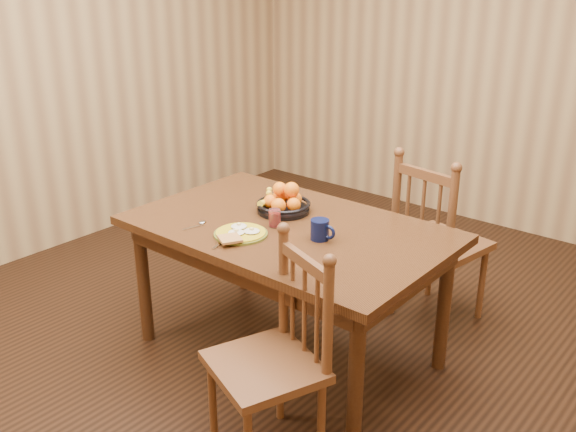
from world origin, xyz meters
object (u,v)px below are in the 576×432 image
Objects in this scene: breakfast_plate at (240,233)px; chair_far at (436,242)px; chair_near at (274,360)px; fruit_bowl at (283,202)px; dining_table at (288,241)px; coffee_mug at (321,230)px.

chair_far is at bearing 64.26° from breakfast_plate.
chair_near is 3.12× the size of breakfast_plate.
dining_table is at bearing -42.71° from fruit_bowl.
coffee_mug is 0.41× the size of fruit_bowl.
coffee_mug is at bearing -24.59° from fruit_bowl.
chair_far is at bearing 50.54° from fruit_bowl.
coffee_mug is at bearing -9.62° from dining_table.
coffee_mug is (0.23, -0.04, 0.14)m from dining_table.
breakfast_plate is at bearing 73.94° from chair_far.
fruit_bowl is (-0.57, -0.69, 0.31)m from chair_far.
chair_far reaches higher than coffee_mug.
fruit_bowl reaches higher than dining_table.
fruit_bowl is (-0.38, 0.17, 0.00)m from coffee_mug.
coffee_mug reaches higher than breakfast_plate.
chair_near is at bearing 100.30° from chair_far.
chair_near reaches higher than coffee_mug.
dining_table is 11.98× the size of coffee_mug.
chair_near is 0.71m from coffee_mug.
coffee_mug is (-0.19, -0.87, 0.31)m from chair_far.
dining_table is 5.23× the size of breakfast_plate.
dining_table is 0.24m from fruit_bowl.
dining_table is 0.94m from chair_far.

